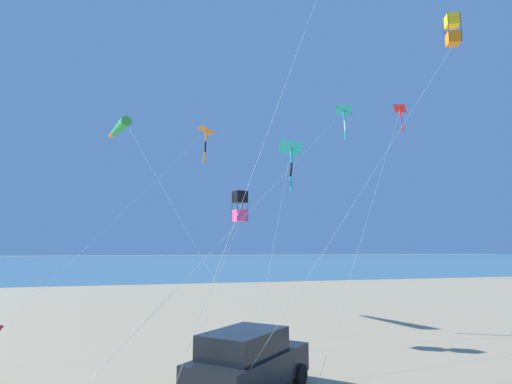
# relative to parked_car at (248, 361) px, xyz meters

# --- Properties ---
(ocean_water_strip) EXTENTS (240.00, 600.00, 0.01)m
(ocean_water_strip) POSITION_rel_parked_car_xyz_m (160.89, 5.42, -0.95)
(ocean_water_strip) COLOR teal
(ocean_water_strip) RESTS_ON ground_plane
(parked_car) EXTENTS (4.31, 4.38, 1.85)m
(parked_car) POSITION_rel_parked_car_xyz_m (0.00, 0.00, 0.00)
(parked_car) COLOR black
(parked_car) RESTS_ON ground_plane
(cooler_box) EXTENTS (0.62, 0.42, 0.42)m
(cooler_box) POSITION_rel_parked_car_xyz_m (3.04, 0.06, -0.74)
(cooler_box) COLOR white
(cooler_box) RESTS_ON ground_plane
(kite_windsock_white_trailing) EXTENTS (16.39, 7.22, 13.24)m
(kite_windsock_white_trailing) POSITION_rel_parked_car_xyz_m (19.03, 4.50, 11.95)
(kite_windsock_white_trailing) COLOR green
(kite_windsock_white_trailing) RESTS_ON ground_plane
(kite_box_rainbow_low_near) EXTENTS (2.69, 10.02, 13.28)m
(kite_box_rainbow_low_near) POSITION_rel_parked_car_xyz_m (0.55, -8.37, 11.68)
(kite_box_rainbow_low_near) COLOR yellow
(kite_box_rainbow_low_near) RESTS_ON ground_plane
(kite_box_striped_overhead) EXTENTS (3.24, 3.15, 7.01)m
(kite_box_striped_overhead) POSITION_rel_parked_car_xyz_m (7.93, -1.68, 5.30)
(kite_box_striped_overhead) COLOR black
(kite_box_striped_overhead) RESTS_ON ground_plane
(kite_delta_magenta_far_left) EXTENTS (11.77, 11.52, 13.15)m
(kite_delta_magenta_far_left) POSITION_rel_parked_car_xyz_m (9.73, -12.36, 11.81)
(kite_delta_magenta_far_left) COLOR red
(kite_delta_magenta_far_left) RESTS_ON ground_plane
(kite_delta_red_high_left) EXTENTS (11.12, 6.12, 10.45)m
(kite_delta_red_high_left) POSITION_rel_parked_car_xyz_m (10.17, -5.30, 8.99)
(kite_delta_red_high_left) COLOR #1EB7C6
(kite_delta_red_high_left) RESTS_ON ground_plane
(kite_delta_teal_far_right) EXTENTS (10.74, 12.26, 10.76)m
(kite_delta_teal_far_right) POSITION_rel_parked_car_xyz_m (4.69, -5.77, 9.51)
(kite_delta_teal_far_right) COLOR #1EB7C6
(kite_delta_teal_far_right) RESTS_ON ground_plane
(kite_delta_long_streamer_left) EXTENTS (8.75, 10.48, 11.80)m
(kite_delta_long_streamer_left) POSITION_rel_parked_car_xyz_m (13.22, -0.83, 10.49)
(kite_delta_long_streamer_left) COLOR orange
(kite_delta_long_streamer_left) RESTS_ON ground_plane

